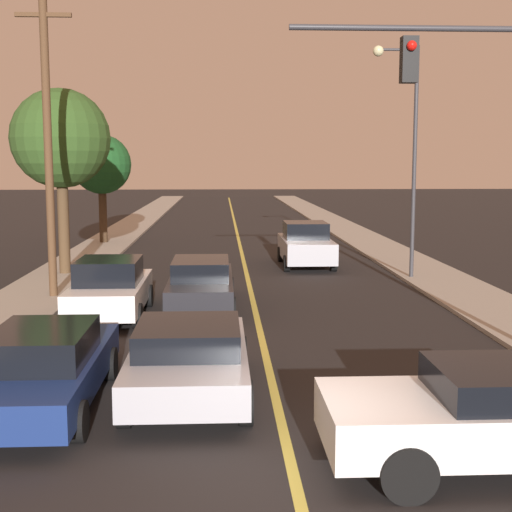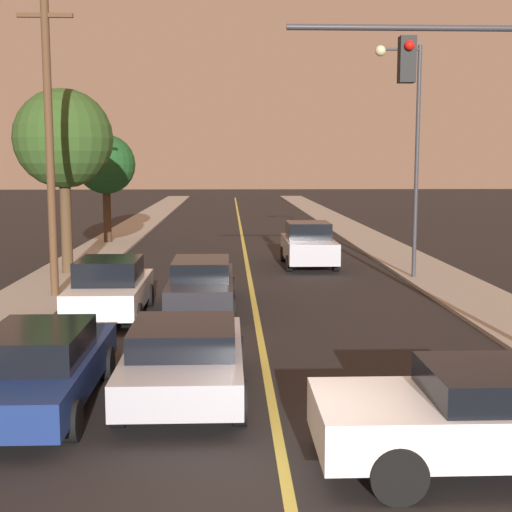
% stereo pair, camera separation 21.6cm
% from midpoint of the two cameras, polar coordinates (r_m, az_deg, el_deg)
% --- Properties ---
extents(ground_plane, '(200.00, 200.00, 0.00)m').
position_cam_midpoint_polar(ground_plane, '(9.72, 2.39, -17.33)').
color(ground_plane, black).
extents(road_surface, '(10.71, 80.00, 0.01)m').
position_cam_midpoint_polar(road_surface, '(44.98, -1.77, 2.30)').
color(road_surface, black).
rests_on(road_surface, ground).
extents(sidewalk_left, '(2.50, 80.00, 0.12)m').
position_cam_midpoint_polar(sidewalk_left, '(45.33, -10.16, 2.30)').
color(sidewalk_left, '#9E998E').
rests_on(sidewalk_left, ground).
extents(sidewalk_right, '(2.50, 80.00, 0.12)m').
position_cam_midpoint_polar(sidewalk_right, '(45.57, 6.57, 2.39)').
color(sidewalk_right, '#9E998E').
rests_on(sidewalk_right, ground).
extents(car_near_lane_front, '(2.10, 4.54, 1.35)m').
position_cam_midpoint_polar(car_near_lane_front, '(12.55, -5.88, -8.03)').
color(car_near_lane_front, '#A5A8B2').
rests_on(car_near_lane_front, ground).
extents(car_near_lane_second, '(1.88, 5.09, 1.41)m').
position_cam_midpoint_polar(car_near_lane_second, '(20.11, -4.72, -2.14)').
color(car_near_lane_second, black).
rests_on(car_near_lane_second, ground).
extents(car_outer_lane_front, '(1.86, 4.85, 1.40)m').
position_cam_midpoint_polar(car_outer_lane_front, '(12.46, -17.01, -8.49)').
color(car_outer_lane_front, navy).
rests_on(car_outer_lane_front, ground).
extents(car_outer_lane_second, '(1.92, 4.33, 1.59)m').
position_cam_midpoint_polar(car_outer_lane_second, '(19.19, -11.90, -2.53)').
color(car_outer_lane_second, white).
rests_on(car_outer_lane_second, ground).
extents(car_far_oncoming, '(1.99, 4.44, 1.74)m').
position_cam_midpoint_polar(car_far_oncoming, '(28.15, 3.78, 0.92)').
color(car_far_oncoming, '#A5A8B2').
rests_on(car_far_oncoming, ground).
extents(car_crossing_right, '(4.71, 2.05, 1.41)m').
position_cam_midpoint_polar(car_crossing_right, '(10.21, 18.51, -11.88)').
color(car_crossing_right, white).
rests_on(car_crossing_right, ground).
extents(traffic_signal_mast, '(5.42, 0.42, 6.84)m').
position_cam_midpoint_polar(traffic_signal_mast, '(15.36, 17.95, 9.68)').
color(traffic_signal_mast, '#333338').
rests_on(traffic_signal_mast, ground).
extents(streetlamp_right, '(1.59, 0.36, 7.86)m').
position_cam_midpoint_polar(streetlamp_right, '(25.09, 11.65, 9.60)').
color(streetlamp_right, '#333338').
rests_on(streetlamp_right, ground).
extents(utility_pole_left, '(1.60, 0.24, 8.73)m').
position_cam_midpoint_polar(utility_pole_left, '(21.90, -16.58, 8.69)').
color(utility_pole_left, '#513823').
rests_on(utility_pole_left, ground).
extents(tree_left_near, '(2.92, 2.92, 5.33)m').
position_cam_midpoint_polar(tree_left_near, '(36.25, -12.42, 7.11)').
color(tree_left_near, '#3D2B1C').
rests_on(tree_left_near, ground).
extents(tree_left_far, '(3.50, 3.50, 6.55)m').
position_cam_midpoint_polar(tree_left_far, '(26.40, -15.59, 8.97)').
color(tree_left_far, '#4C3823').
rests_on(tree_left_far, ground).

